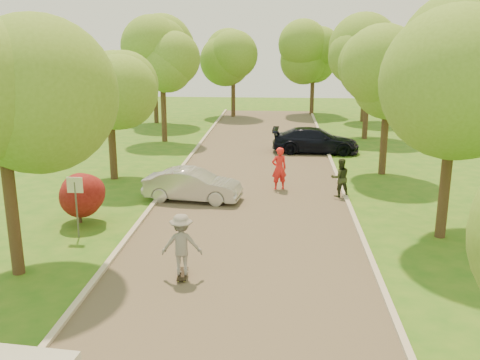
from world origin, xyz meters
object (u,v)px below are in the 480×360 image
(dark_sedan, at_px, (315,140))
(skateboarder, at_px, (182,244))
(street_sign, at_px, (76,194))
(silver_sedan, at_px, (193,185))
(person_striped, at_px, (279,168))
(longboard, at_px, (183,274))
(person_olive, at_px, (340,178))

(dark_sedan, height_order, skateboarder, skateboarder)
(street_sign, relative_size, silver_sedan, 0.53)
(silver_sedan, xyz_separation_m, person_striped, (3.66, 2.01, 0.30))
(street_sign, relative_size, dark_sedan, 0.42)
(person_striped, bearing_deg, street_sign, 23.44)
(longboard, xyz_separation_m, skateboarder, (-0.00, 0.00, 0.92))
(street_sign, relative_size, person_striped, 1.10)
(silver_sedan, relative_size, person_striped, 2.10)
(street_sign, relative_size, skateboarder, 1.20)
(dark_sedan, distance_m, person_olive, 9.34)
(longboard, height_order, skateboarder, skateboarder)
(silver_sedan, distance_m, person_striped, 4.19)
(dark_sedan, height_order, longboard, dark_sedan)
(person_striped, distance_m, person_olive, 2.84)
(skateboarder, bearing_deg, street_sign, -39.23)
(dark_sedan, distance_m, person_striped, 8.63)
(silver_sedan, distance_m, skateboarder, 7.64)
(longboard, xyz_separation_m, person_striped, (2.75, 9.59, 0.89))
(longboard, height_order, person_olive, person_olive)
(person_striped, height_order, person_olive, person_striped)
(silver_sedan, xyz_separation_m, dark_sedan, (5.83, 10.37, 0.07))
(silver_sedan, distance_m, person_olive, 6.41)
(longboard, xyz_separation_m, person_olive, (5.41, 8.62, 0.76))
(dark_sedan, height_order, person_olive, person_olive)
(street_sign, bearing_deg, person_striped, 43.88)
(street_sign, distance_m, person_olive, 11.19)
(silver_sedan, height_order, person_striped, person_striped)
(person_olive, bearing_deg, dark_sedan, -98.55)
(silver_sedan, relative_size, skateboarder, 2.28)
(dark_sedan, xyz_separation_m, person_olive, (0.50, -9.33, 0.10))
(skateboarder, xyz_separation_m, person_olive, (5.41, 8.62, -0.17))
(dark_sedan, bearing_deg, silver_sedan, 152.82)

